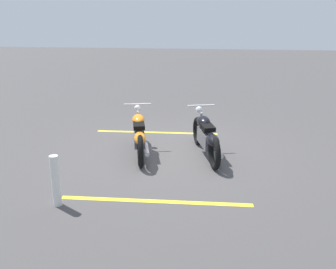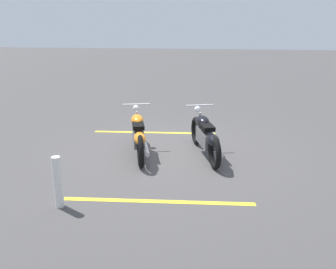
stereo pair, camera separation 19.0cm
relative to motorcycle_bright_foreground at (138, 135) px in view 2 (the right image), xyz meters
The scene contains 6 objects.
ground_plane 0.90m from the motorcycle_bright_foreground, 111.95° to the left, with size 60.00×60.00×0.00m, color #474444.
motorcycle_bright_foreground is the anchor object (origin of this frame).
motorcycle_dark_foreground 1.47m from the motorcycle_bright_foreground, 93.06° to the left, with size 2.17×0.84×1.04m.
bollard_post 2.64m from the motorcycle_bright_foreground, 17.66° to the right, with size 0.14×0.14×0.85m, color white.
parking_stripe_near 1.76m from the motorcycle_bright_foreground, behind, with size 3.20×0.12×0.01m, color yellow.
parking_stripe_mid 2.34m from the motorcycle_bright_foreground, 18.98° to the left, with size 3.20×0.12×0.01m, color yellow.
Camera 2 is at (7.99, 0.85, 2.90)m, focal length 40.11 mm.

